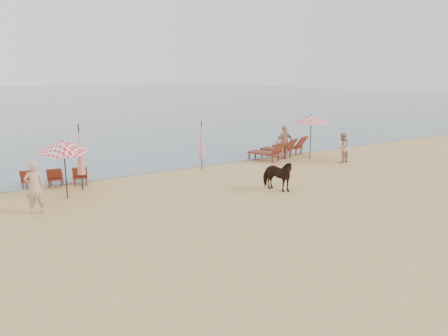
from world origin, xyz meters
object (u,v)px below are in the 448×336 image
at_px(lounger_cluster_left, 55,176).
at_px(beachgoer_right_a, 342,148).
at_px(cow, 277,175).
at_px(beachgoer_right_b, 284,142).
at_px(beachgoer_left, 35,187).
at_px(umbrella_open_right, 311,119).
at_px(umbrella_closed_right, 202,140).
at_px(umbrella_closed_left, 80,150).
at_px(umbrella_open_left_b, 63,146).
at_px(lounger_cluster_right, 280,148).

distance_m(lounger_cluster_left, beachgoer_right_a, 13.59).
xyz_separation_m(cow, beachgoer_right_a, (6.21, 2.43, 0.15)).
height_order(beachgoer_right_a, beachgoer_right_b, beachgoer_right_b).
relative_size(cow, beachgoer_left, 0.83).
xyz_separation_m(umbrella_open_right, beachgoer_left, (-13.93, -2.01, -1.23)).
bearing_deg(beachgoer_right_b, beachgoer_right_a, 135.14).
height_order(umbrella_open_right, cow, umbrella_open_right).
relative_size(umbrella_closed_right, beachgoer_right_b, 1.28).
height_order(cow, beachgoer_right_a, beachgoer_right_a).
height_order(umbrella_closed_left, beachgoer_right_a, umbrella_closed_left).
relative_size(lounger_cluster_left, umbrella_closed_right, 1.20).
bearing_deg(umbrella_open_left_b, beachgoer_right_b, 4.30).
bearing_deg(cow, umbrella_open_left_b, 136.57).
height_order(cow, beachgoer_right_b, beachgoer_right_b).
xyz_separation_m(umbrella_open_left_b, cow, (7.08, -3.31, -1.33)).
distance_m(lounger_cluster_left, cow, 8.92).
xyz_separation_m(umbrella_closed_right, beachgoer_right_a, (6.81, -2.36, -0.65)).
bearing_deg(lounger_cluster_left, cow, -23.63).
xyz_separation_m(cow, beachgoer_right_b, (4.31, 4.66, 0.29)).
distance_m(lounger_cluster_right, umbrella_closed_left, 10.85).
xyz_separation_m(umbrella_closed_left, beachgoer_right_b, (10.61, 0.50, -0.69)).
xyz_separation_m(lounger_cluster_left, beachgoer_left, (-1.29, -3.39, 0.49)).
relative_size(lounger_cluster_right, beachgoer_right_a, 2.43).
bearing_deg(beachgoer_left, beachgoer_right_a, -166.69).
distance_m(lounger_cluster_left, umbrella_closed_right, 6.55).
height_order(lounger_cluster_right, beachgoer_left, beachgoer_left).
relative_size(umbrella_open_right, beachgoer_right_a, 1.53).
bearing_deg(umbrella_open_right, cow, -149.01).
bearing_deg(beachgoer_right_b, umbrella_open_left_b, 11.47).
bearing_deg(beachgoer_left, umbrella_closed_right, -148.76).
bearing_deg(umbrella_closed_right, beachgoer_right_a, -19.12).
xyz_separation_m(lounger_cluster_left, lounger_cluster_right, (11.48, -0.32, 0.12)).
distance_m(umbrella_closed_left, umbrella_closed_right, 5.74).
height_order(umbrella_closed_right, beachgoer_right_a, umbrella_closed_right).
distance_m(umbrella_closed_left, beachgoer_right_a, 12.66).
relative_size(umbrella_closed_right, cow, 1.59).
bearing_deg(beachgoer_right_b, umbrella_closed_right, 3.25).
relative_size(umbrella_open_left_b, beachgoer_right_a, 1.47).
height_order(lounger_cluster_right, umbrella_open_right, umbrella_open_right).
xyz_separation_m(umbrella_closed_right, cow, (0.60, -4.79, -0.81)).
height_order(lounger_cluster_left, umbrella_closed_left, umbrella_closed_left).
bearing_deg(umbrella_closed_right, umbrella_open_left_b, -167.18).
distance_m(beachgoer_right_a, beachgoer_right_b, 2.94).
distance_m(umbrella_closed_left, cow, 7.62).
relative_size(umbrella_closed_left, beachgoer_left, 1.48).
bearing_deg(umbrella_open_right, lounger_cluster_left, 168.61).
bearing_deg(beachgoer_left, lounger_cluster_left, -98.91).
xyz_separation_m(lounger_cluster_right, beachgoer_left, (-12.77, -3.07, 0.37)).
relative_size(umbrella_closed_right, beachgoer_right_a, 1.51).
height_order(umbrella_open_left_b, umbrella_closed_right, umbrella_closed_right).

